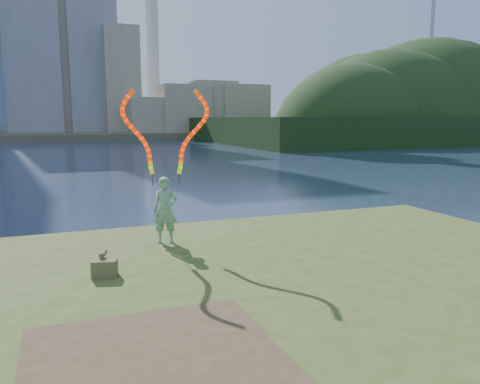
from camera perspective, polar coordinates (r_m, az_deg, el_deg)
name	(u,v)px	position (r m, az deg, el deg)	size (l,w,h in m)	color
ground	(232,303)	(10.01, -1.02, -13.40)	(320.00, 320.00, 0.00)	#1A2741
grassy_knoll	(280,335)	(7.94, 4.92, -16.96)	(20.00, 18.00, 0.80)	#39491A
dirt_patch	(155,359)	(6.34, -10.37, -19.40)	(3.20, 3.00, 0.02)	#47331E
far_shore	(75,134)	(103.80, -19.45, 6.64)	(320.00, 40.00, 1.20)	#504A3A
wooded_hill	(423,139)	(93.08, 21.46, 6.06)	(78.00, 50.00, 63.00)	black
woman_with_ribbons	(165,185)	(11.42, -9.13, 0.80)	(1.95, 0.71, 4.00)	#1A6F26
canvas_bag	(105,267)	(9.47, -16.19, -8.78)	(0.53, 0.59, 0.44)	#4A4C26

